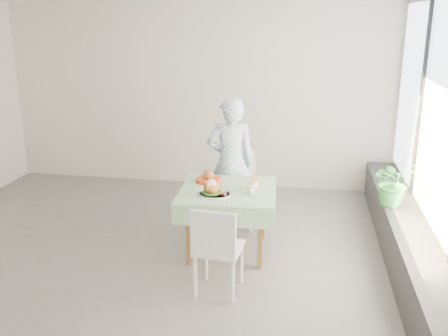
% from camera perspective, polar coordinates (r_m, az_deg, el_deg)
% --- Properties ---
extents(floor, '(6.00, 6.00, 0.00)m').
position_cam_1_polar(floor, '(5.86, -8.30, -9.25)').
color(floor, '#585554').
rests_on(floor, ground).
extents(wall_back, '(6.00, 0.02, 2.80)m').
position_cam_1_polar(wall_back, '(7.77, -3.09, 8.20)').
color(wall_back, silver).
rests_on(wall_back, ground).
extents(wall_front, '(6.00, 0.02, 2.80)m').
position_cam_1_polar(wall_front, '(3.23, -22.97, -5.54)').
color(wall_front, silver).
rests_on(wall_front, ground).
extents(wall_right, '(0.02, 5.00, 2.80)m').
position_cam_1_polar(wall_right, '(5.29, 23.67, 2.74)').
color(wall_right, silver).
rests_on(wall_right, ground).
extents(window_pane, '(0.01, 4.80, 2.18)m').
position_cam_1_polar(window_pane, '(5.23, 23.67, 5.41)').
color(window_pane, '#D1E0F9').
rests_on(window_pane, ground).
extents(window_ledge, '(0.40, 4.80, 0.50)m').
position_cam_1_polar(window_ledge, '(5.61, 20.30, -8.60)').
color(window_ledge, black).
rests_on(window_ledge, ground).
extents(cafe_table, '(1.09, 1.09, 0.74)m').
position_cam_1_polar(cafe_table, '(5.60, 0.42, -5.17)').
color(cafe_table, brown).
rests_on(cafe_table, ground).
extents(chair_far, '(0.47, 0.47, 0.95)m').
position_cam_1_polar(chair_far, '(6.36, 1.41, -4.07)').
color(chair_far, white).
rests_on(chair_far, ground).
extents(chair_near, '(0.46, 0.46, 0.90)m').
position_cam_1_polar(chair_near, '(4.87, -0.65, -11.10)').
color(chair_near, white).
rests_on(chair_near, ground).
extents(diner, '(0.67, 0.51, 1.65)m').
position_cam_1_polar(diner, '(6.24, 0.79, 0.65)').
color(diner, '#83A7D3').
rests_on(diner, ground).
extents(main_dish, '(0.34, 0.34, 0.17)m').
position_cam_1_polar(main_dish, '(5.31, -1.29, -2.54)').
color(main_dish, white).
rests_on(main_dish, cafe_table).
extents(juice_cup_orange, '(0.10, 0.10, 0.29)m').
position_cam_1_polar(juice_cup_orange, '(5.50, 3.38, -1.75)').
color(juice_cup_orange, white).
rests_on(juice_cup_orange, cafe_table).
extents(juice_cup_lemonade, '(0.09, 0.09, 0.24)m').
position_cam_1_polar(juice_cup_lemonade, '(5.36, 3.08, -2.40)').
color(juice_cup_lemonade, white).
rests_on(juice_cup_lemonade, cafe_table).
extents(second_dish, '(0.29, 0.29, 0.14)m').
position_cam_1_polar(second_dish, '(5.74, -1.80, -1.21)').
color(second_dish, '#BB3213').
rests_on(second_dish, cafe_table).
extents(potted_plant, '(0.55, 0.49, 0.55)m').
position_cam_1_polar(potted_plant, '(5.97, 18.88, -1.53)').
color(potted_plant, '#256F35').
rests_on(potted_plant, window_ledge).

